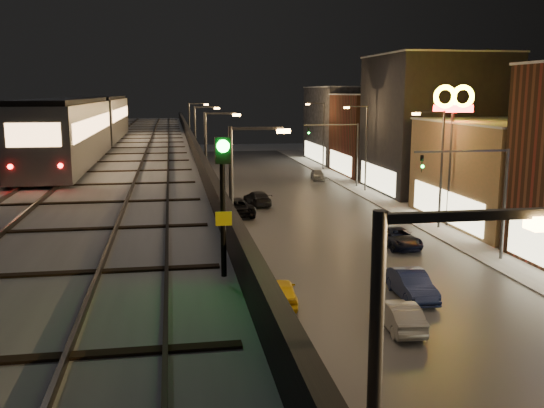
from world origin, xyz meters
TOP-DOWN VIEW (x-y plane):
  - road_surface at (7.50, 35.00)m, footprint 17.00×120.00m
  - sidewalk_right at (17.50, 35.00)m, footprint 4.00×120.00m
  - under_viaduct_pavement at (-6.00, 35.00)m, footprint 11.00×120.00m
  - elevated_viaduct at (-6.00, 31.84)m, footprint 9.00×100.00m
  - viaduct_trackbed at (-6.01, 31.97)m, footprint 8.40×100.00m
  - viaduct_parapet_streetside at (-1.65, 32.00)m, footprint 0.30×100.00m
  - viaduct_parapet_far at (-10.35, 32.00)m, footprint 0.30×100.00m
  - building_c at (23.99, 32.00)m, footprint 12.20×15.20m
  - building_d at (23.99, 48.00)m, footprint 12.20×13.20m
  - building_e at (23.99, 62.00)m, footprint 12.20×12.20m
  - building_f at (23.99, 76.00)m, footprint 12.20×16.20m
  - streetlight_left_1 at (-0.43, 13.00)m, footprint 2.57×0.28m
  - streetlight_left_2 at (-0.43, 31.00)m, footprint 2.57×0.28m
  - streetlight_right_2 at (16.73, 31.00)m, footprint 2.56×0.28m
  - streetlight_left_3 at (-0.43, 49.00)m, footprint 2.57×0.28m
  - streetlight_right_3 at (16.73, 49.00)m, footprint 2.56×0.28m
  - streetlight_left_4 at (-0.43, 67.00)m, footprint 2.57×0.28m
  - streetlight_right_4 at (16.73, 67.00)m, footprint 2.56×0.28m
  - traffic_light_rig_a at (15.84, 22.00)m, footprint 6.10×0.34m
  - traffic_light_rig_b at (15.84, 52.00)m, footprint 6.10×0.34m
  - subway_train at (-8.50, 31.15)m, footprint 2.86×34.96m
  - rail_signal at (-2.10, 0.28)m, footprint 0.33×0.42m
  - car_taxi at (1.99, 16.32)m, footprint 1.92×3.97m
  - car_near_white at (6.61, 12.37)m, footprint 1.55×3.91m
  - car_mid_silver at (1.94, 38.54)m, footprint 3.48×5.89m
  - car_mid_dark at (4.64, 42.87)m, footprint 2.35×4.69m
  - car_onc_silver at (8.72, 16.18)m, footprint 1.58×4.29m
  - car_onc_dark at (11.81, 26.11)m, footprint 2.43×4.68m
  - car_onc_red at (14.10, 58.18)m, footprint 1.88×3.81m
  - sign_mcdonalds at (18.00, 31.62)m, footprint 3.23×0.42m

SIDE VIEW (x-z plane):
  - road_surface at x=7.50m, z-range 0.00..0.06m
  - under_viaduct_pavement at x=-6.00m, z-range 0.00..0.06m
  - sidewalk_right at x=17.50m, z-range 0.00..0.14m
  - car_onc_red at x=14.10m, z-range 0.00..1.25m
  - car_onc_dark at x=11.81m, z-range 0.00..1.26m
  - car_near_white at x=6.61m, z-range 0.00..1.26m
  - car_taxi at x=1.99m, z-range 0.00..1.31m
  - car_mid_dark at x=4.64m, z-range 0.00..1.31m
  - car_onc_silver at x=8.72m, z-range 0.00..1.40m
  - car_mid_silver at x=1.94m, z-range 0.00..1.54m
  - building_c at x=23.99m, z-range 0.00..8.16m
  - traffic_light_rig_a at x=15.84m, z-range 1.00..8.00m
  - traffic_light_rig_b at x=15.84m, z-range 1.00..8.00m
  - building_e at x=23.99m, z-range 0.00..10.16m
  - streetlight_left_1 at x=-0.43m, z-range 0.74..9.74m
  - streetlight_left_2 at x=-0.43m, z-range 0.74..9.74m
  - streetlight_right_2 at x=16.73m, z-range 0.74..9.74m
  - streetlight_left_3 at x=-0.43m, z-range 0.74..9.74m
  - streetlight_right_3 at x=16.73m, z-range 0.74..9.74m
  - streetlight_left_4 at x=-0.43m, z-range 0.74..9.74m
  - streetlight_right_4 at x=16.73m, z-range 0.74..9.74m
  - building_f at x=23.99m, z-range 0.00..11.16m
  - elevated_viaduct at x=-6.00m, z-range 2.47..8.77m
  - viaduct_trackbed at x=-6.01m, z-range 6.23..6.55m
  - viaduct_parapet_streetside at x=-1.65m, z-range 6.30..7.40m
  - viaduct_parapet_far at x=-10.35m, z-range 6.30..7.40m
  - building_d at x=23.99m, z-range 0.00..14.16m
  - subway_train at x=-8.50m, z-range 6.61..10.02m
  - rail_signal at x=-2.10m, z-range 7.22..10.10m
  - sign_mcdonalds at x=18.00m, z-range 3.54..14.45m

